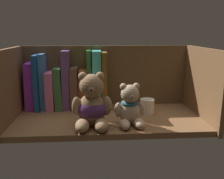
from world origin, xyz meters
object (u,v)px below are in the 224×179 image
at_px(book_2, 44,81).
at_px(book_10, 104,80).
at_px(book_3, 52,90).
at_px(pillar_candle, 147,106).
at_px(book_1, 39,82).
at_px(book_4, 59,88).
at_px(teddy_bear_larger, 92,105).
at_px(book_9, 97,79).
at_px(teddy_bear_smaller, 130,108).
at_px(book_0, 32,86).
at_px(book_7, 83,89).
at_px(book_5, 67,79).
at_px(book_6, 75,87).
at_px(book_8, 90,79).

bearing_deg(book_2, book_10, 0.00).
distance_m(book_3, pillar_candle, 0.39).
distance_m(book_1, book_4, 0.08).
bearing_deg(book_1, teddy_bear_larger, -44.85).
bearing_deg(book_2, book_9, 0.00).
bearing_deg(teddy_bear_smaller, book_1, 148.11).
bearing_deg(pillar_candle, book_10, 147.86).
relative_size(book_2, book_3, 1.47).
bearing_deg(teddy_bear_larger, book_3, 127.78).
relative_size(book_10, pillar_candle, 4.02).
distance_m(book_0, book_7, 0.21).
relative_size(book_4, teddy_bear_smaller, 1.17).
bearing_deg(book_5, book_3, 180.00).
distance_m(book_2, book_7, 0.16).
xyz_separation_m(book_0, book_4, (0.11, 0.00, -0.01)).
bearing_deg(teddy_bear_larger, book_5, 115.76).
xyz_separation_m(book_1, teddy_bear_smaller, (0.34, -0.21, -0.05)).
xyz_separation_m(book_2, book_10, (0.24, 0.00, 0.00)).
bearing_deg(book_9, book_7, 180.00).
relative_size(book_2, book_5, 0.95).
relative_size(book_6, pillar_candle, 2.95).
height_order(book_0, book_2, book_2).
bearing_deg(teddy_bear_larger, book_2, 132.20).
height_order(book_1, book_7, book_1).
bearing_deg(teddy_bear_larger, teddy_bear_smaller, 0.93).
xyz_separation_m(book_0, teddy_bear_smaller, (0.37, -0.21, -0.03)).
bearing_deg(pillar_candle, book_0, 167.41).
xyz_separation_m(book_6, book_8, (0.06, 0.00, 0.03)).
xyz_separation_m(book_7, teddy_bear_smaller, (0.16, -0.21, -0.02)).
bearing_deg(book_9, book_10, 0.00).
height_order(book_2, book_4, book_2).
relative_size(book_6, teddy_bear_smaller, 1.18).
xyz_separation_m(book_4, book_8, (0.12, 0.00, 0.03)).
distance_m(book_4, book_6, 0.06).
relative_size(book_2, book_8, 0.95).
relative_size(book_4, book_7, 1.06).
distance_m(book_2, pillar_candle, 0.42).
distance_m(book_4, book_8, 0.13).
height_order(book_5, book_10, book_5).
distance_m(book_2, book_3, 0.05).
relative_size(book_8, pillar_candle, 4.13).
bearing_deg(book_2, book_4, 0.00).
bearing_deg(book_3, book_0, 180.00).
xyz_separation_m(book_1, book_5, (0.11, 0.00, 0.01)).
relative_size(book_2, book_9, 0.95).
height_order(book_0, book_4, book_0).
xyz_separation_m(book_1, book_2, (0.02, 0.00, 0.00)).
distance_m(book_1, book_9, 0.23).
xyz_separation_m(teddy_bear_smaller, pillar_candle, (0.08, 0.11, -0.03)).
bearing_deg(book_6, book_2, 180.00).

